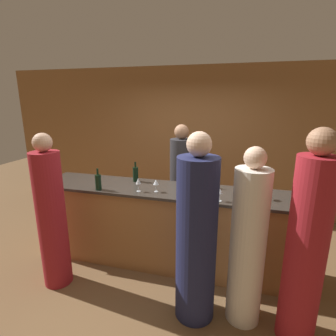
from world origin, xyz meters
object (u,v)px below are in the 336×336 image
Objects in this scene: guest_3 at (52,217)px; wine_bottle_0 at (136,174)px; wine_bottle_1 at (202,178)px; bartender at (181,186)px; wine_bottle_2 at (98,182)px; guest_0 at (248,245)px; guest_1 at (306,249)px; guest_2 at (196,237)px.

wine_bottle_0 is (0.67, 0.93, 0.32)m from guest_3.
wine_bottle_1 is at bearing 30.55° from guest_3.
bartender is at bearing 48.59° from wine_bottle_0.
wine_bottle_0 is 0.56m from wine_bottle_2.
guest_1 is (0.48, -0.10, 0.10)m from guest_0.
guest_2 is (0.51, -1.57, 0.04)m from bartender.
guest_1 is at bearing -1.22° from guest_2.
guest_3 reaches higher than wine_bottle_1.
bartender is 6.59× the size of wine_bottle_2.
guest_3 is 1.89m from wine_bottle_1.
guest_1 reaches higher than guest_3.
bartender is at bearing 107.91° from guest_2.
wine_bottle_2 is (-0.32, -0.45, -0.00)m from wine_bottle_0.
guest_0 is at bearing 9.53° from guest_2.
guest_0 is at bearing 167.92° from guest_1.
bartender is at bearing 123.66° from guest_0.
wine_bottle_2 is at bearing -125.52° from wine_bottle_0.
guest_2 is 1.48m from wine_bottle_2.
guest_1 is at bearing -1.52° from guest_3.
guest_2 is at bearing -21.46° from wine_bottle_2.
guest_1 is 0.96m from guest_2.
guest_0 is at bearing 0.82° from guest_3.
bartender is 0.78m from wine_bottle_1.
guest_0 is at bearing -57.34° from wine_bottle_1.
guest_3 is at bearing 178.48° from guest_1.
wine_bottle_1 is (-1.06, 1.02, 0.26)m from guest_1.
bartender reaches higher than guest_0.
wine_bottle_1 is at bearing 136.26° from guest_1.
guest_0 is 0.50m from guest_1.
wine_bottle_0 is 0.93m from wine_bottle_1.
wine_bottle_0 is (-0.52, -0.59, 0.33)m from bartender.
guest_3 is at bearing 51.88° from bartender.
guest_3 is at bearing -126.20° from wine_bottle_2.
guest_2 is 1.45m from wine_bottle_0.
wine_bottle_0 is at bearing 149.18° from guest_0.
guest_0 is 6.47× the size of wine_bottle_2.
wine_bottle_0 is at bearing 54.13° from guest_3.
guest_3 is at bearing -125.87° from wine_bottle_0.
wine_bottle_2 is at bearing 53.80° from guest_3.
guest_0 is (0.99, -1.49, -0.02)m from bartender.
wine_bottle_2 is at bearing -159.62° from wine_bottle_1.
bartender is at bearing 51.03° from wine_bottle_2.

